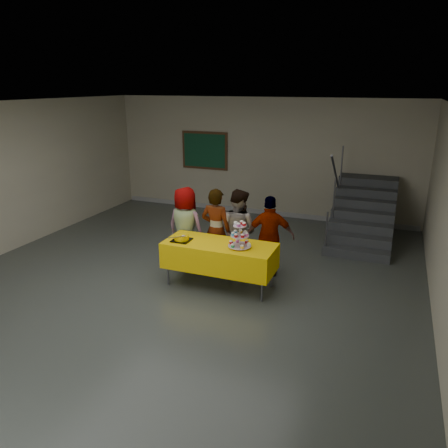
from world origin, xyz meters
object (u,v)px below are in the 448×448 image
Objects in this scene: schoolchild_b at (216,230)px; schoolchild_d at (270,236)px; bake_table at (220,255)px; noticeboard at (205,151)px; schoolchild_c at (238,230)px; staircase at (363,216)px; cupcake_stand at (240,237)px; bear_cake at (182,237)px; schoolchild_a at (186,227)px.

schoolchild_b is 1.06× the size of schoolchild_d.
bake_table is 1.45× the size of noticeboard.
schoolchild_c is 3.44m from staircase.
cupcake_stand is 1.03m from bear_cake.
bear_cake is at bearing 17.79° from schoolchild_d.
schoolchild_b is (-0.68, 0.62, -0.17)m from cupcake_stand.
cupcake_stand is 0.29× the size of schoolchild_b.
noticeboard is (-2.27, 3.63, 0.83)m from schoolchild_c.
bear_cake is (-0.65, -0.11, 0.27)m from bake_table.
schoolchild_c reaches higher than bake_table.
bear_cake is 0.23× the size of schoolchild_a.
noticeboard is at bearing -60.46° from schoolchild_b.
schoolchild_a reaches higher than schoolchild_d.
bake_table is 1.22× the size of schoolchild_c.
cupcake_stand is at bearing -59.71° from noticeboard.
noticeboard is (-2.88, 3.64, 0.87)m from schoolchild_d.
schoolchild_b reaches higher than schoolchild_d.
schoolchild_d is 1.13× the size of noticeboard.
bake_table is at bearing 154.31° from schoolchild_a.
schoolchild_d is 0.61× the size of staircase.
staircase reaches higher than schoolchild_a.
staircase is at bearing -125.44° from schoolchild_b.
noticeboard reaches higher than schoolchild_c.
schoolchild_b is (0.62, -0.00, 0.02)m from schoolchild_a.
schoolchild_a is at bearing 147.98° from bake_table.
bear_cake is at bearing -70.79° from noticeboard.
cupcake_stand is at bearing 54.88° from schoolchild_d.
schoolchild_a is (-1.29, 0.63, -0.19)m from cupcake_stand.
staircase is at bearing 65.08° from cupcake_stand.
schoolchild_a is 1.04× the size of schoolchild_d.
cupcake_stand is 0.94m from schoolchild_b.
schoolchild_d is at bearing -163.30° from schoolchild_c.
staircase reaches higher than bake_table.
cupcake_stand is 3.99m from staircase.
cupcake_stand is at bearing 140.26° from schoolchild_b.
schoolchild_c is (-0.32, 0.81, -0.18)m from cupcake_stand.
schoolchild_d is 3.14m from staircase.
noticeboard is at bearing 109.21° from bear_cake.
noticeboard is at bearing 120.29° from cupcake_stand.
schoolchild_c is 0.60m from schoolchild_d.
staircase is 4.48m from noticeboard.
schoolchild_d is at bearing -167.75° from schoolchild_a.
schoolchild_b is at bearing -174.06° from schoolchild_a.
cupcake_stand is 1.45m from schoolchild_a.
bear_cake is 4.82m from noticeboard.
staircase is (1.99, 2.79, -0.28)m from schoolchild_c.
staircase reaches higher than schoolchild_d.
bake_table is 0.78m from schoolchild_c.
schoolchild_d is (0.66, 0.74, 0.18)m from bake_table.
schoolchild_d is (1.58, 0.16, -0.03)m from schoolchild_a.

